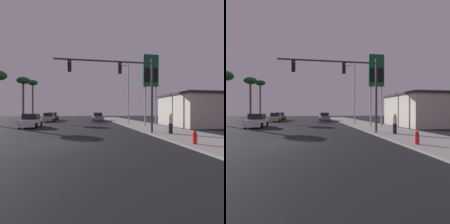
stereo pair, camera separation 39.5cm
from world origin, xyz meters
TOP-DOWN VIEW (x-y plane):
  - ground_plane at (0.00, 0.00)m, footprint 120.00×120.00m
  - sidewalk_right at (9.50, 10.00)m, footprint 5.00×60.00m
  - building_gas_station at (18.00, 9.71)m, footprint 10.30×8.30m
  - car_grey at (4.66, 23.86)m, footprint 2.04×4.34m
  - car_green at (-4.84, 29.35)m, footprint 2.04×4.32m
  - car_tan at (-4.66, 23.03)m, footprint 2.04×4.31m
  - car_white at (-4.72, 11.31)m, footprint 2.04×4.32m
  - traffic_light_mast at (5.01, 3.12)m, footprint 8.45×0.36m
  - street_lamp at (8.38, 14.52)m, footprint 1.74×0.24m
  - gas_station_sign at (10.00, 9.46)m, footprint 2.00×0.42m
  - fire_hydrant at (7.74, -2.42)m, footprint 0.24×0.34m
  - pedestrian_on_sidewalk at (8.72, 2.09)m, footprint 0.34×0.32m
  - palm_tree_far at (-10.29, 34.00)m, footprint 2.40×2.40m
  - palm_tree_mid at (-9.42, 24.00)m, footprint 2.40×2.40m

SIDE VIEW (x-z plane):
  - ground_plane at x=0.00m, z-range 0.00..0.00m
  - sidewalk_right at x=9.50m, z-range 0.00..0.12m
  - fire_hydrant at x=7.74m, z-range 0.11..0.87m
  - car_grey at x=4.66m, z-range -0.08..1.60m
  - car_green at x=-4.84m, z-range -0.08..1.60m
  - car_tan at x=-4.66m, z-range -0.08..1.60m
  - car_white at x=-4.72m, z-range -0.08..1.60m
  - pedestrian_on_sidewalk at x=8.72m, z-range 0.20..1.87m
  - building_gas_station at x=18.00m, z-range 0.01..4.31m
  - traffic_light_mast at x=5.01m, z-range 1.54..8.04m
  - street_lamp at x=8.38m, z-range 0.62..9.62m
  - gas_station_sign at x=10.00m, z-range 2.12..11.12m
  - palm_tree_mid at x=-9.42m, z-range 3.11..11.57m
  - palm_tree_far at x=-10.29m, z-range 3.55..13.16m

